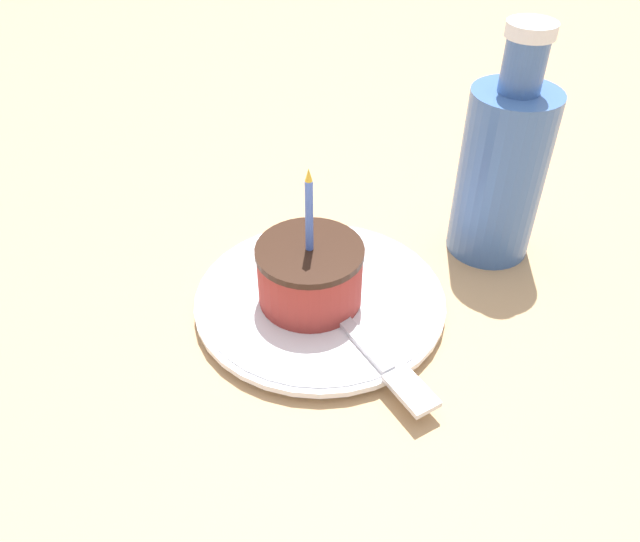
# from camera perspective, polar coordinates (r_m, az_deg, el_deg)

# --- Properties ---
(ground_plane) EXTENTS (2.40, 2.40, 0.04)m
(ground_plane) POSITION_cam_1_polar(r_m,az_deg,el_deg) (0.57, 2.14, -6.58)
(ground_plane) COLOR tan
(ground_plane) RESTS_ON ground
(plate) EXTENTS (0.23, 0.23, 0.01)m
(plate) POSITION_cam_1_polar(r_m,az_deg,el_deg) (0.57, -0.00, -2.65)
(plate) COLOR silver
(plate) RESTS_ON ground_plane
(cake_slice) EXTENTS (0.09, 0.09, 0.13)m
(cake_slice) POSITION_cam_1_polar(r_m,az_deg,el_deg) (0.54, -0.92, -0.22)
(cake_slice) COLOR #99332D
(cake_slice) RESTS_ON plate
(fork) EXTENTS (0.13, 0.15, 0.00)m
(fork) POSITION_cam_1_polar(r_m,az_deg,el_deg) (0.52, 4.66, -6.88)
(fork) COLOR silver
(fork) RESTS_ON plate
(bottle) EXTENTS (0.08, 0.08, 0.23)m
(bottle) POSITION_cam_1_polar(r_m,az_deg,el_deg) (0.62, 16.31, 9.03)
(bottle) COLOR #3F66A5
(bottle) RESTS_ON ground_plane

